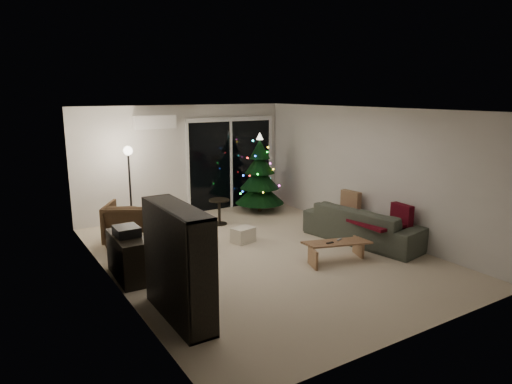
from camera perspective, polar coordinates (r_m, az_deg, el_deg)
room at (r=9.24m, az=-2.03°, el=1.39°), size 6.50×7.51×2.60m
bookshelf at (r=5.70m, az=-11.34°, el=-9.03°), size 0.82×1.48×1.44m
media_cabinet at (r=7.25m, az=-15.69°, el=-7.79°), size 0.44×1.08×0.67m
stereo at (r=7.12m, az=-15.88°, el=-4.72°), size 0.34×0.40×0.14m
armchair at (r=8.83m, az=-15.41°, el=-3.73°), size 1.17×1.18×0.79m
ottoman at (r=8.67m, az=-9.38°, el=-4.90°), size 0.64×0.64×0.45m
cardboard_box_a at (r=8.42m, az=-12.13°, el=-5.99°), size 0.54×0.47×0.33m
cardboard_box_b at (r=8.65m, az=-1.62°, el=-5.37°), size 0.46×0.38×0.28m
side_table at (r=9.79m, az=-4.61°, el=-2.49°), size 0.51×0.51×0.55m
floor_lamp at (r=9.49m, az=-15.43°, el=0.13°), size 0.27×0.27×1.67m
sofa at (r=8.86m, az=13.40°, el=-3.95°), size 1.30×2.43×0.67m
sofa_throw at (r=8.75m, az=12.98°, el=-3.11°), size 0.72×1.66×0.06m
cushion_a at (r=9.41m, az=11.76°, el=-1.21°), size 0.17×0.45×0.44m
cushion_b at (r=8.55m, az=17.76°, el=-2.91°), size 0.16×0.45×0.44m
coffee_table at (r=7.82m, az=10.02°, el=-7.31°), size 1.13×0.68×0.34m
remote_a at (r=7.66m, az=9.23°, el=-6.28°), size 0.13×0.04×0.02m
remote_b at (r=7.86m, az=10.37°, el=-5.85°), size 0.13×0.08×0.02m
christmas_tree at (r=10.69m, az=0.46°, el=2.43°), size 1.45×1.45×1.86m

